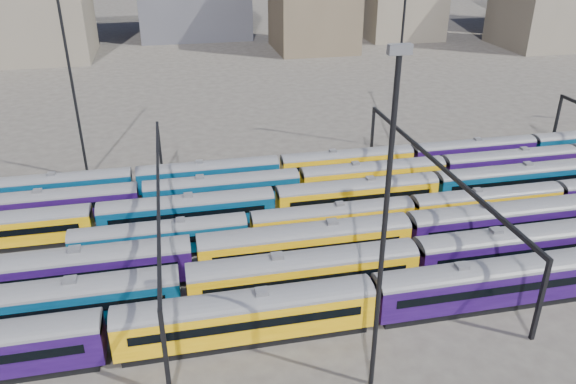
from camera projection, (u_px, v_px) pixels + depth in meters
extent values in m
plane|color=#3F3A36|center=(347.00, 234.00, 63.07)|extent=(500.00, 500.00, 0.00)
cube|color=black|center=(247.00, 336.00, 47.18)|extent=(20.33, 2.64, 0.75)
cube|color=#D39608|center=(246.00, 317.00, 46.34)|extent=(21.40, 3.10, 3.10)
cylinder|color=#4C4C51|center=(245.00, 302.00, 45.65)|extent=(21.40, 3.10, 3.10)
cube|color=black|center=(249.00, 326.00, 44.79)|extent=(18.83, 0.06, 0.80)
cube|color=black|center=(243.00, 302.00, 47.55)|extent=(18.83, 0.06, 0.80)
cube|color=slate|center=(245.00, 294.00, 45.29)|extent=(1.07, 0.96, 0.37)
cube|color=black|center=(485.00, 302.00, 51.34)|extent=(20.33, 2.64, 0.75)
cube|color=#1C083D|center=(488.00, 284.00, 50.49)|extent=(21.40, 3.10, 3.10)
cylinder|color=#4C4C51|center=(491.00, 270.00, 49.81)|extent=(21.40, 3.10, 3.10)
cube|color=black|center=(498.00, 291.00, 48.95)|extent=(18.83, 0.06, 0.80)
cube|color=black|center=(480.00, 271.00, 51.71)|extent=(18.83, 0.06, 0.80)
cube|color=slate|center=(492.00, 262.00, 49.45)|extent=(1.07, 0.96, 0.37)
cube|color=black|center=(57.00, 324.00, 48.58)|extent=(20.28, 2.63, 0.75)
cube|color=#052F4E|center=(53.00, 306.00, 47.74)|extent=(21.35, 3.10, 3.10)
cylinder|color=#4C4C51|center=(50.00, 291.00, 47.06)|extent=(21.35, 3.10, 3.10)
cube|color=black|center=(49.00, 314.00, 46.20)|extent=(18.79, 0.06, 0.80)
cube|color=black|center=(55.00, 291.00, 48.95)|extent=(18.79, 0.06, 0.80)
cube|color=slate|center=(48.00, 283.00, 46.69)|extent=(1.07, 0.96, 0.37)
cube|color=black|center=(303.00, 292.00, 52.73)|extent=(20.28, 2.63, 0.75)
cube|color=#D39608|center=(304.00, 275.00, 51.88)|extent=(21.35, 3.10, 3.10)
cylinder|color=#4C4C51|center=(304.00, 261.00, 51.20)|extent=(21.35, 3.10, 3.10)
cube|color=black|center=(308.00, 281.00, 50.34)|extent=(18.79, 0.06, 0.80)
cube|color=black|center=(300.00, 262.00, 53.10)|extent=(18.79, 0.06, 0.80)
cube|color=slate|center=(304.00, 253.00, 50.84)|extent=(1.07, 0.96, 0.37)
cube|color=black|center=(514.00, 264.00, 56.87)|extent=(20.28, 2.63, 0.75)
cube|color=#1C083D|center=(517.00, 248.00, 56.03)|extent=(21.35, 3.10, 3.10)
cylinder|color=#4C4C51|center=(520.00, 235.00, 55.35)|extent=(21.35, 3.10, 3.10)
cube|color=black|center=(527.00, 253.00, 54.49)|extent=(18.79, 0.06, 0.80)
cube|color=black|center=(509.00, 237.00, 57.24)|extent=(18.79, 0.06, 0.80)
cube|color=slate|center=(521.00, 228.00, 54.98)|extent=(1.07, 0.96, 0.37)
cube|color=black|center=(79.00, 288.00, 53.20)|extent=(20.39, 2.65, 0.75)
cube|color=#1C083D|center=(75.00, 271.00, 52.35)|extent=(21.46, 3.11, 3.11)
cylinder|color=#4C4C51|center=(73.00, 257.00, 51.67)|extent=(21.46, 3.11, 3.11)
cube|color=black|center=(73.00, 277.00, 50.81)|extent=(18.89, 0.06, 0.80)
cube|color=black|center=(77.00, 259.00, 53.57)|extent=(18.89, 0.06, 0.80)
cube|color=slate|center=(71.00, 250.00, 51.31)|extent=(1.07, 0.97, 0.38)
cube|color=black|center=(305.00, 261.00, 57.37)|extent=(20.39, 2.65, 0.75)
cube|color=#D39608|center=(305.00, 245.00, 56.52)|extent=(21.46, 3.11, 3.11)
cylinder|color=#4C4C51|center=(305.00, 232.00, 55.84)|extent=(21.46, 3.11, 3.11)
cube|color=black|center=(309.00, 250.00, 54.97)|extent=(18.89, 0.06, 0.80)
cube|color=black|center=(301.00, 234.00, 57.74)|extent=(18.89, 0.06, 0.80)
cube|color=slate|center=(305.00, 225.00, 55.47)|extent=(1.07, 0.97, 0.38)
cube|color=black|center=(500.00, 238.00, 61.53)|extent=(20.39, 2.65, 0.75)
cube|color=#1C083D|center=(503.00, 223.00, 60.69)|extent=(21.46, 3.11, 3.11)
cylinder|color=#4C4C51|center=(505.00, 210.00, 60.00)|extent=(21.46, 3.11, 3.11)
cube|color=black|center=(511.00, 227.00, 59.14)|extent=(18.89, 0.06, 0.80)
cube|color=black|center=(495.00, 213.00, 61.91)|extent=(18.89, 0.06, 0.80)
cube|color=slate|center=(506.00, 203.00, 59.64)|extent=(1.07, 0.97, 0.38)
cube|color=black|center=(162.00, 252.00, 59.09)|extent=(17.13, 2.22, 0.63)
cube|color=#052F4E|center=(160.00, 239.00, 58.38)|extent=(18.03, 2.61, 2.61)
cylinder|color=#4C4C51|center=(159.00, 228.00, 57.80)|extent=(18.03, 2.61, 2.61)
cube|color=black|center=(160.00, 243.00, 57.07)|extent=(15.87, 0.06, 0.68)
cube|color=black|center=(160.00, 230.00, 59.41)|extent=(15.87, 0.06, 0.68)
cube|color=slate|center=(158.00, 222.00, 57.50)|extent=(0.90, 0.81, 0.32)
cube|color=black|center=(332.00, 233.00, 62.61)|extent=(17.13, 2.22, 0.63)
cube|color=#D39608|center=(332.00, 221.00, 61.90)|extent=(18.03, 2.61, 2.61)
cylinder|color=#4C4C51|center=(333.00, 210.00, 61.32)|extent=(18.03, 2.61, 2.61)
cube|color=black|center=(336.00, 224.00, 60.59)|extent=(15.87, 0.06, 0.68)
cube|color=black|center=(329.00, 213.00, 62.92)|extent=(15.87, 0.06, 0.68)
cube|color=slate|center=(333.00, 204.00, 61.02)|extent=(0.90, 0.81, 0.32)
cube|color=black|center=(484.00, 217.00, 66.13)|extent=(17.13, 2.22, 0.63)
cube|color=#D39608|center=(486.00, 204.00, 65.41)|extent=(18.03, 2.61, 2.61)
cylinder|color=#4C4C51|center=(488.00, 194.00, 64.84)|extent=(18.03, 2.61, 2.61)
cube|color=black|center=(492.00, 207.00, 64.11)|extent=(15.87, 0.06, 0.68)
cube|color=black|center=(481.00, 197.00, 66.44)|extent=(15.87, 0.06, 0.68)
cube|color=slate|center=(489.00, 189.00, 64.53)|extent=(0.90, 0.81, 0.32)
cube|color=black|center=(0.00, 245.00, 60.26)|extent=(18.50, 2.40, 0.68)
cube|color=black|center=(189.00, 226.00, 64.05)|extent=(18.50, 2.40, 0.68)
cube|color=#052F4E|center=(188.00, 212.00, 63.29)|extent=(19.47, 2.82, 2.82)
cylinder|color=#4C4C51|center=(187.00, 201.00, 62.66)|extent=(19.47, 2.82, 2.82)
cube|color=black|center=(188.00, 216.00, 61.88)|extent=(17.14, 0.06, 0.73)
cube|color=black|center=(187.00, 204.00, 64.39)|extent=(17.14, 0.06, 0.73)
cube|color=slate|center=(186.00, 195.00, 62.33)|extent=(0.97, 0.88, 0.34)
cube|color=black|center=(356.00, 209.00, 67.85)|extent=(18.50, 2.40, 0.68)
cube|color=#D39608|center=(357.00, 196.00, 67.08)|extent=(19.47, 2.82, 2.82)
cylinder|color=#4C4C51|center=(358.00, 185.00, 66.46)|extent=(19.47, 2.82, 2.82)
cube|color=black|center=(361.00, 199.00, 65.67)|extent=(17.14, 0.06, 0.73)
cube|color=black|center=(354.00, 188.00, 68.18)|extent=(17.14, 0.06, 0.73)
cube|color=slate|center=(358.00, 179.00, 66.13)|extent=(0.97, 0.88, 0.34)
cube|color=black|center=(506.00, 193.00, 71.64)|extent=(18.50, 2.40, 0.68)
cube|color=#052F4E|center=(509.00, 181.00, 70.87)|extent=(19.47, 2.82, 2.82)
cylinder|color=#4C4C51|center=(511.00, 171.00, 70.25)|extent=(19.47, 2.82, 2.82)
cube|color=black|center=(516.00, 183.00, 69.46)|extent=(17.14, 0.06, 0.73)
cube|color=black|center=(503.00, 174.00, 71.98)|extent=(17.14, 0.06, 0.73)
cube|color=slate|center=(512.00, 165.00, 69.92)|extent=(0.97, 0.88, 0.34)
cube|color=black|center=(58.00, 219.00, 65.63)|extent=(17.84, 2.32, 0.66)
cube|color=#1C083D|center=(55.00, 206.00, 64.89)|extent=(18.78, 2.72, 2.72)
cylinder|color=#4C4C51|center=(53.00, 195.00, 64.29)|extent=(18.78, 2.72, 2.72)
cube|color=black|center=(53.00, 209.00, 63.53)|extent=(16.53, 0.06, 0.70)
cube|color=black|center=(56.00, 198.00, 65.96)|extent=(16.53, 0.06, 0.70)
cube|color=slate|center=(52.00, 190.00, 63.97)|extent=(0.94, 0.85, 0.33)
cube|color=black|center=(223.00, 203.00, 69.29)|extent=(17.84, 2.32, 0.66)
cube|color=#052F4E|center=(222.00, 190.00, 68.55)|extent=(18.78, 2.72, 2.72)
cylinder|color=#4C4C51|center=(222.00, 180.00, 67.95)|extent=(18.78, 2.72, 2.72)
cube|color=black|center=(223.00, 193.00, 67.19)|extent=(16.53, 0.06, 0.70)
cube|color=black|center=(221.00, 183.00, 69.62)|extent=(16.53, 0.06, 0.70)
cube|color=slate|center=(222.00, 175.00, 67.63)|extent=(0.94, 0.85, 0.33)
cube|color=black|center=(372.00, 189.00, 72.95)|extent=(17.84, 2.32, 0.66)
cube|color=#D39608|center=(373.00, 177.00, 72.21)|extent=(18.78, 2.72, 2.72)
cylinder|color=#4C4C51|center=(373.00, 167.00, 71.61)|extent=(18.78, 2.72, 2.72)
cube|color=black|center=(377.00, 179.00, 70.85)|extent=(16.53, 0.06, 0.70)
cube|color=black|center=(369.00, 170.00, 73.28)|extent=(16.53, 0.06, 0.70)
cube|color=slate|center=(374.00, 162.00, 71.29)|extent=(0.94, 0.85, 0.33)
cube|color=black|center=(506.00, 176.00, 76.61)|extent=(17.84, 2.32, 0.66)
cube|color=#1C083D|center=(508.00, 164.00, 75.87)|extent=(18.78, 2.72, 2.72)
cylinder|color=#4C4C51|center=(510.00, 155.00, 75.27)|extent=(18.78, 2.72, 2.72)
cube|color=black|center=(515.00, 166.00, 74.51)|extent=(16.53, 0.06, 0.70)
cube|color=black|center=(503.00, 158.00, 76.94)|extent=(16.53, 0.06, 0.70)
cube|color=slate|center=(511.00, 150.00, 74.95)|extent=(0.94, 0.85, 0.33)
cube|color=black|center=(59.00, 200.00, 69.92)|extent=(17.23, 2.24, 0.63)
cube|color=#052F4E|center=(56.00, 189.00, 69.20)|extent=(18.14, 2.63, 2.63)
cylinder|color=#4C4C51|center=(55.00, 179.00, 68.62)|extent=(18.14, 2.63, 2.63)
cube|color=black|center=(54.00, 191.00, 67.89)|extent=(15.96, 0.06, 0.68)
cube|color=black|center=(58.00, 182.00, 70.23)|extent=(15.96, 0.06, 0.68)
cube|color=slate|center=(53.00, 174.00, 68.32)|extent=(0.91, 0.82, 0.32)
cube|color=black|center=(210.00, 187.00, 73.46)|extent=(17.23, 2.24, 0.63)
cube|color=#052F4E|center=(209.00, 175.00, 72.74)|extent=(18.14, 2.63, 2.63)
cylinder|color=#4C4C51|center=(208.00, 166.00, 72.16)|extent=(18.14, 2.63, 2.63)
cube|color=black|center=(210.00, 177.00, 71.43)|extent=(15.96, 0.06, 0.68)
cube|color=black|center=(208.00, 169.00, 73.77)|extent=(15.96, 0.06, 0.68)
cube|color=slate|center=(208.00, 161.00, 71.85)|extent=(0.91, 0.82, 0.32)
cube|color=black|center=(346.00, 174.00, 76.99)|extent=(17.23, 2.24, 0.63)
cube|color=#D39608|center=(347.00, 163.00, 76.28)|extent=(18.14, 2.63, 2.63)
cylinder|color=#4C4C51|center=(347.00, 155.00, 75.70)|extent=(18.14, 2.63, 2.63)
cube|color=black|center=(350.00, 165.00, 74.97)|extent=(15.96, 0.06, 0.68)
cube|color=black|center=(344.00, 158.00, 77.31)|extent=(15.96, 0.06, 0.68)
cube|color=slate|center=(348.00, 150.00, 75.39)|extent=(0.91, 0.82, 0.32)
cube|color=black|center=(471.00, 163.00, 80.53)|extent=(17.23, 2.24, 0.63)
cube|color=#1C083D|center=(473.00, 153.00, 79.82)|extent=(18.14, 2.63, 2.63)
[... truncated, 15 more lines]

